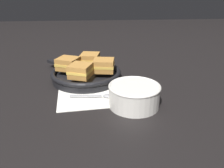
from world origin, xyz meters
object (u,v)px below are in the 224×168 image
soup_bowl (134,94)px  sandwich_far_right (81,71)px  skillet (86,75)px  sandwich_far_left (68,64)px  sandwich_near_right (90,59)px  sandwich_near_left (104,65)px  spoon (103,96)px

soup_bowl → sandwich_far_right: 0.23m
skillet → sandwich_far_left: 0.08m
sandwich_far_right → soup_bowl: bearing=-42.3°
soup_bowl → sandwich_near_right: (-0.13, 0.29, 0.03)m
sandwich_near_left → sandwich_far_left: 0.14m
spoon → sandwich_far_left: size_ratio=1.54×
soup_bowl → spoon: soup_bowl is taller
soup_bowl → sandwich_far_left: (-0.22, 0.24, 0.03)m
soup_bowl → spoon: size_ratio=1.01×
sandwich_far_left → spoon: bearing=-55.0°
skillet → sandwich_far_right: sandwich_far_right is taller
sandwich_near_left → sandwich_far_left: same height
spoon → sandwich_near_left: size_ratio=1.75×
spoon → sandwich_near_left: (0.01, 0.14, 0.06)m
spoon → sandwich_near_right: sandwich_near_right is taller
sandwich_far_left → sandwich_near_right: bearing=31.3°
sandwich_far_left → sandwich_near_left: bearing=-13.7°
sandwich_near_right → sandwich_far_left: same height
sandwich_far_left → skillet: bearing=-12.7°
spoon → skillet: 0.17m
soup_bowl → spoon: (-0.09, 0.06, -0.03)m
soup_bowl → sandwich_near_right: sandwich_near_right is taller
spoon → sandwich_near_right: bearing=104.0°
sandwich_far_left → soup_bowl: bearing=-47.4°
soup_bowl → sandwich_far_left: 0.32m
skillet → sandwich_near_left: 0.08m
soup_bowl → skillet: 0.27m
skillet → sandwich_near_left: (0.07, -0.02, 0.04)m
spoon → sandwich_near_right: 0.24m
soup_bowl → sandwich_near_left: size_ratio=1.77×
sandwich_near_right → spoon: bearing=-80.2°
soup_bowl → spoon: 0.11m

